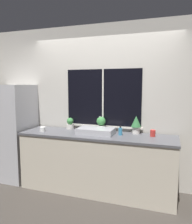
{
  "coord_description": "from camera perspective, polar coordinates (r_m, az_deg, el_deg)",
  "views": [
    {
      "loc": [
        1.07,
        -2.87,
        1.7
      ],
      "look_at": [
        -0.01,
        0.31,
        1.28
      ],
      "focal_mm": 35.0,
      "sensor_mm": 36.0,
      "label": 1
    }
  ],
  "objects": [
    {
      "name": "ground_plane",
      "position": [
        3.5,
        -1.61,
        -21.93
      ],
      "size": [
        14.0,
        14.0,
        0.0
      ],
      "primitive_type": "plane",
      "color": "#38332D"
    },
    {
      "name": "wall_back",
      "position": [
        3.74,
        1.99,
        1.73
      ],
      "size": [
        8.0,
        0.09,
        2.7
      ],
      "color": "#BCB7AD",
      "rests_on": "ground_plane"
    },
    {
      "name": "wall_left",
      "position": [
        5.5,
        -18.55,
        3.07
      ],
      "size": [
        0.06,
        7.0,
        2.7
      ],
      "color": "#BCB7AD",
      "rests_on": "ground_plane"
    },
    {
      "name": "counter",
      "position": [
        3.58,
        0.13,
        -13.08
      ],
      "size": [
        2.45,
        0.65,
        0.93
      ],
      "color": "beige",
      "rests_on": "ground_plane"
    },
    {
      "name": "refrigerator",
      "position": [
        4.27,
        -20.98,
        -4.84
      ],
      "size": [
        0.7,
        0.67,
        1.7
      ],
      "color": "#B7B7BC",
      "rests_on": "ground_plane"
    },
    {
      "name": "sink",
      "position": [
        3.46,
        0.01,
        -4.95
      ],
      "size": [
        0.57,
        0.4,
        0.25
      ],
      "color": "#ADADB2",
      "rests_on": "counter"
    },
    {
      "name": "potted_plant_left",
      "position": [
        3.85,
        -6.77,
        -3.03
      ],
      "size": [
        0.13,
        0.13,
        0.2
      ],
      "color": "silver",
      "rests_on": "counter"
    },
    {
      "name": "potted_plant_center",
      "position": [
        3.64,
        1.41,
        -2.97
      ],
      "size": [
        0.15,
        0.15,
        0.24
      ],
      "color": "silver",
      "rests_on": "counter"
    },
    {
      "name": "potted_plant_right",
      "position": [
        3.51,
        10.42,
        -3.0
      ],
      "size": [
        0.16,
        0.16,
        0.28
      ],
      "color": "silver",
      "rests_on": "counter"
    },
    {
      "name": "soap_bottle",
      "position": [
        3.38,
        6.39,
        -5.02
      ],
      "size": [
        0.06,
        0.06,
        0.14
      ],
      "color": "teal",
      "rests_on": "counter"
    },
    {
      "name": "mug_white",
      "position": [
        3.73,
        -13.77,
        -4.4
      ],
      "size": [
        0.09,
        0.09,
        0.08
      ],
      "color": "white",
      "rests_on": "counter"
    },
    {
      "name": "mug_red",
      "position": [
        3.39,
        14.62,
        -5.38
      ],
      "size": [
        0.08,
        0.08,
        0.1
      ],
      "color": "#B72D28",
      "rests_on": "counter"
    }
  ]
}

